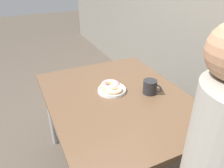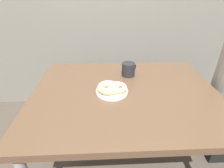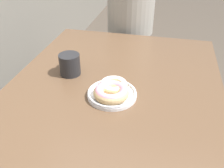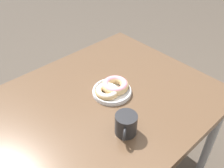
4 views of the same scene
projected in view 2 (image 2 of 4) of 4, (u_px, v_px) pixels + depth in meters
name	position (u px, v px, depth m)	size (l,w,h in m)	color
dining_table	(125.00, 100.00, 1.15)	(1.18, 0.93, 0.72)	brown
donut_plate	(112.00, 88.00, 1.09)	(0.23, 0.20, 0.06)	white
coffee_mug	(129.00, 69.00, 1.28)	(0.12, 0.11, 0.10)	#232326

